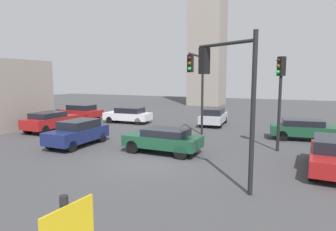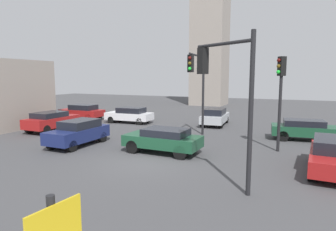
{
  "view_description": "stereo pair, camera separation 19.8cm",
  "coord_description": "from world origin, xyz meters",
  "px_view_note": "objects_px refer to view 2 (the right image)",
  "views": [
    {
      "loc": [
        6.3,
        -11.9,
        3.96
      ],
      "look_at": [
        -0.2,
        2.82,
        1.86
      ],
      "focal_mm": 31.5,
      "sensor_mm": 36.0,
      "label": 1
    },
    {
      "loc": [
        6.48,
        -11.82,
        3.96
      ],
      "look_at": [
        -0.2,
        2.82,
        1.86
      ],
      "focal_mm": 31.5,
      "sensor_mm": 36.0,
      "label": 2
    }
  ],
  "objects_px": {
    "car_1": "(78,132)",
    "car_4": "(215,116)",
    "traffic_light_0": "(281,86)",
    "car_8": "(335,155)",
    "traffic_light_1": "(225,82)",
    "car_2": "(52,121)",
    "car_6": "(82,111)",
    "car_7": "(163,139)",
    "traffic_light_2": "(198,77)",
    "car_0": "(130,115)",
    "car_3": "(306,129)"
  },
  "relations": [
    {
      "from": "car_1",
      "to": "car_4",
      "type": "distance_m",
      "value": 11.71
    },
    {
      "from": "traffic_light_0",
      "to": "car_8",
      "type": "xyz_separation_m",
      "value": [
        2.45,
        -2.83,
        -2.78
      ]
    },
    {
      "from": "traffic_light_1",
      "to": "car_1",
      "type": "relative_size",
      "value": 1.39
    },
    {
      "from": "car_2",
      "to": "car_6",
      "type": "height_order",
      "value": "car_2"
    },
    {
      "from": "car_6",
      "to": "traffic_light_0",
      "type": "bearing_deg",
      "value": 163.51
    },
    {
      "from": "car_4",
      "to": "car_7",
      "type": "relative_size",
      "value": 1.06
    },
    {
      "from": "traffic_light_0",
      "to": "car_6",
      "type": "distance_m",
      "value": 18.81
    },
    {
      "from": "traffic_light_2",
      "to": "car_0",
      "type": "relative_size",
      "value": 1.37
    },
    {
      "from": "car_2",
      "to": "car_3",
      "type": "xyz_separation_m",
      "value": [
        17.15,
        4.21,
        -0.06
      ]
    },
    {
      "from": "traffic_light_0",
      "to": "car_2",
      "type": "xyz_separation_m",
      "value": [
        -15.74,
        -0.52,
        -2.74
      ]
    },
    {
      "from": "car_2",
      "to": "car_6",
      "type": "bearing_deg",
      "value": 18.59
    },
    {
      "from": "traffic_light_1",
      "to": "car_6",
      "type": "xyz_separation_m",
      "value": [
        -16.4,
        11.42,
        -3.05
      ]
    },
    {
      "from": "traffic_light_2",
      "to": "car_6",
      "type": "relative_size",
      "value": 1.33
    },
    {
      "from": "traffic_light_0",
      "to": "car_7",
      "type": "distance_m",
      "value": 6.77
    },
    {
      "from": "car_6",
      "to": "car_0",
      "type": "bearing_deg",
      "value": 179.6
    },
    {
      "from": "traffic_light_1",
      "to": "car_4",
      "type": "bearing_deg",
      "value": -42.9
    },
    {
      "from": "traffic_light_2",
      "to": "traffic_light_1",
      "type": "bearing_deg",
      "value": 21.41
    },
    {
      "from": "car_1",
      "to": "car_3",
      "type": "distance_m",
      "value": 14.02
    },
    {
      "from": "traffic_light_2",
      "to": "car_7",
      "type": "bearing_deg",
      "value": -10.4
    },
    {
      "from": "car_3",
      "to": "car_0",
      "type": "bearing_deg",
      "value": 167.06
    },
    {
      "from": "car_2",
      "to": "car_4",
      "type": "distance_m",
      "value": 12.81
    },
    {
      "from": "traffic_light_0",
      "to": "car_0",
      "type": "height_order",
      "value": "traffic_light_0"
    },
    {
      "from": "car_3",
      "to": "traffic_light_2",
      "type": "bearing_deg",
      "value": -166.11
    },
    {
      "from": "traffic_light_0",
      "to": "traffic_light_2",
      "type": "xyz_separation_m",
      "value": [
        -5.01,
        1.28,
        0.45
      ]
    },
    {
      "from": "traffic_light_1",
      "to": "car_0",
      "type": "distance_m",
      "value": 16.21
    },
    {
      "from": "traffic_light_2",
      "to": "traffic_light_0",
      "type": "bearing_deg",
      "value": 71.46
    },
    {
      "from": "traffic_light_2",
      "to": "car_1",
      "type": "distance_m",
      "value": 8.01
    },
    {
      "from": "car_2",
      "to": "car_7",
      "type": "bearing_deg",
      "value": -104.24
    },
    {
      "from": "car_2",
      "to": "traffic_light_1",
      "type": "bearing_deg",
      "value": -112.96
    },
    {
      "from": "traffic_light_0",
      "to": "traffic_light_1",
      "type": "distance_m",
      "value": 6.33
    },
    {
      "from": "car_8",
      "to": "traffic_light_2",
      "type": "bearing_deg",
      "value": -115.87
    },
    {
      "from": "car_2",
      "to": "car_7",
      "type": "distance_m",
      "value": 10.54
    },
    {
      "from": "car_6",
      "to": "car_4",
      "type": "bearing_deg",
      "value": -171.55
    },
    {
      "from": "car_1",
      "to": "car_8",
      "type": "xyz_separation_m",
      "value": [
        13.17,
        0.51,
        -0.04
      ]
    },
    {
      "from": "traffic_light_2",
      "to": "car_1",
      "type": "xyz_separation_m",
      "value": [
        -5.71,
        -4.62,
        -3.19
      ]
    },
    {
      "from": "traffic_light_0",
      "to": "traffic_light_1",
      "type": "xyz_separation_m",
      "value": [
        -1.44,
        -6.16,
        0.28
      ]
    },
    {
      "from": "car_1",
      "to": "car_4",
      "type": "relative_size",
      "value": 0.92
    },
    {
      "from": "traffic_light_2",
      "to": "car_0",
      "type": "height_order",
      "value": "traffic_light_2"
    },
    {
      "from": "car_6",
      "to": "traffic_light_1",
      "type": "bearing_deg",
      "value": 145.09
    },
    {
      "from": "car_2",
      "to": "car_3",
      "type": "relative_size",
      "value": 0.93
    },
    {
      "from": "traffic_light_0",
      "to": "car_0",
      "type": "distance_m",
      "value": 13.88
    },
    {
      "from": "car_7",
      "to": "car_8",
      "type": "distance_m",
      "value": 7.91
    },
    {
      "from": "traffic_light_1",
      "to": "car_8",
      "type": "relative_size",
      "value": 1.21
    },
    {
      "from": "car_1",
      "to": "car_6",
      "type": "xyz_separation_m",
      "value": [
        -7.12,
        8.6,
        -0.03
      ]
    },
    {
      "from": "car_1",
      "to": "car_7",
      "type": "bearing_deg",
      "value": 95.04
    },
    {
      "from": "traffic_light_1",
      "to": "car_8",
      "type": "height_order",
      "value": "traffic_light_1"
    },
    {
      "from": "traffic_light_0",
      "to": "traffic_light_2",
      "type": "relative_size",
      "value": 0.89
    },
    {
      "from": "traffic_light_1",
      "to": "car_3",
      "type": "height_order",
      "value": "traffic_light_1"
    },
    {
      "from": "car_1",
      "to": "car_3",
      "type": "xyz_separation_m",
      "value": [
        12.13,
        7.03,
        -0.06
      ]
    },
    {
      "from": "traffic_light_1",
      "to": "car_4",
      "type": "relative_size",
      "value": 1.28
    }
  ]
}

